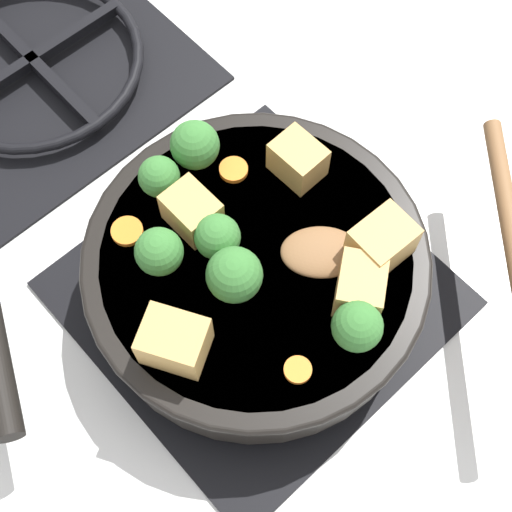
{
  "coord_description": "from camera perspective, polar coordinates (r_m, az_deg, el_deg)",
  "views": [
    {
      "loc": [
        -0.17,
        -0.19,
        0.63
      ],
      "look_at": [
        0.0,
        0.0,
        0.09
      ],
      "focal_mm": 50.0,
      "sensor_mm": 36.0,
      "label": 1
    }
  ],
  "objects": [
    {
      "name": "skillet_pan",
      "position": [
        0.62,
        -0.19,
        -1.08
      ],
      "size": [
        0.4,
        0.32,
        0.06
      ],
      "color": "black",
      "rests_on": "front_burner_grate"
    },
    {
      "name": "ground_plane",
      "position": [
        0.68,
        0.0,
        -3.07
      ],
      "size": [
        2.4,
        2.4,
        0.0
      ],
      "primitive_type": "plane",
      "color": "silver"
    },
    {
      "name": "carrot_slice_near_center",
      "position": [
        0.56,
        3.36,
        -9.09
      ],
      "size": [
        0.02,
        0.02,
        0.01
      ],
      "primitive_type": "cylinder",
      "color": "orange",
      "rests_on": "skillet_pan"
    },
    {
      "name": "broccoli_floret_near_spoon",
      "position": [
        0.56,
        -1.75,
        -1.53
      ],
      "size": [
        0.05,
        0.05,
        0.05
      ],
      "color": "#709956",
      "rests_on": "skillet_pan"
    },
    {
      "name": "wooden_spoon",
      "position": [
        0.61,
        14.1,
        0.38
      ],
      "size": [
        0.25,
        0.25,
        0.02
      ],
      "color": "brown",
      "rests_on": "skillet_pan"
    },
    {
      "name": "broccoli_floret_south_cluster",
      "position": [
        0.61,
        -7.76,
        6.27
      ],
      "size": [
        0.04,
        0.04,
        0.04
      ],
      "color": "#709956",
      "rests_on": "skillet_pan"
    },
    {
      "name": "tofu_cube_back_piece",
      "position": [
        0.56,
        -6.54,
        -6.8
      ],
      "size": [
        0.06,
        0.06,
        0.04
      ],
      "primitive_type": "cube",
      "rotation": [
        0.0,
        0.0,
        5.24
      ],
      "color": "tan",
      "rests_on": "skillet_pan"
    },
    {
      "name": "tofu_cube_west_chunk",
      "position": [
        0.59,
        10.02,
        1.1
      ],
      "size": [
        0.05,
        0.04,
        0.04
      ],
      "primitive_type": "cube",
      "rotation": [
        0.0,
        0.0,
        3.1
      ],
      "color": "tan",
      "rests_on": "skillet_pan"
    },
    {
      "name": "broccoli_floret_north_edge",
      "position": [
        0.58,
        -7.76,
        0.32
      ],
      "size": [
        0.04,
        0.04,
        0.05
      ],
      "color": "#709956",
      "rests_on": "skillet_pan"
    },
    {
      "name": "broccoli_floret_center_top",
      "position": [
        0.62,
        -4.91,
        8.82
      ],
      "size": [
        0.04,
        0.04,
        0.05
      ],
      "color": "#709956",
      "rests_on": "skillet_pan"
    },
    {
      "name": "front_burner_grate",
      "position": [
        0.67,
        0.0,
        -2.69
      ],
      "size": [
        0.31,
        0.31,
        0.03
      ],
      "color": "black",
      "rests_on": "ground_plane"
    },
    {
      "name": "rear_burner_grate",
      "position": [
        0.84,
        -17.29,
        14.38
      ],
      "size": [
        0.31,
        0.31,
        0.03
      ],
      "color": "black",
      "rests_on": "ground_plane"
    },
    {
      "name": "broccoli_floret_west_rim",
      "position": [
        0.58,
        -3.11,
        1.52
      ],
      "size": [
        0.04,
        0.04,
        0.05
      ],
      "color": "#709956",
      "rests_on": "skillet_pan"
    },
    {
      "name": "carrot_slice_orange_thin",
      "position": [
        0.64,
        -1.81,
        6.92
      ],
      "size": [
        0.03,
        0.03,
        0.01
      ],
      "primitive_type": "cylinder",
      "color": "orange",
      "rests_on": "skillet_pan"
    },
    {
      "name": "carrot_slice_edge_slice",
      "position": [
        0.62,
        -10.27,
        1.96
      ],
      "size": [
        0.03,
        0.03,
        0.01
      ],
      "primitive_type": "cylinder",
      "color": "orange",
      "rests_on": "skillet_pan"
    },
    {
      "name": "tofu_cube_center_large",
      "position": [
        0.6,
        -5.16,
        3.57
      ],
      "size": [
        0.04,
        0.04,
        0.04
      ],
      "primitive_type": "cube",
      "rotation": [
        0.0,
        0.0,
        1.58
      ],
      "color": "tan",
      "rests_on": "skillet_pan"
    },
    {
      "name": "tofu_cube_east_chunk",
      "position": [
        0.58,
        8.36,
        -2.37
      ],
      "size": [
        0.06,
        0.06,
        0.04
      ],
      "primitive_type": "cube",
      "rotation": [
        0.0,
        0.0,
        3.77
      ],
      "color": "tan",
      "rests_on": "skillet_pan"
    },
    {
      "name": "broccoli_floret_east_rim",
      "position": [
        0.55,
        8.1,
        -5.61
      ],
      "size": [
        0.04,
        0.04,
        0.05
      ],
      "color": "#709956",
      "rests_on": "skillet_pan"
    },
    {
      "name": "tofu_cube_near_handle",
      "position": [
        0.63,
        3.36,
        7.7
      ],
      "size": [
        0.04,
        0.04,
        0.03
      ],
      "primitive_type": "cube",
      "rotation": [
        0.0,
        0.0,
        4.74
      ],
      "color": "tan",
      "rests_on": "skillet_pan"
    }
  ]
}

